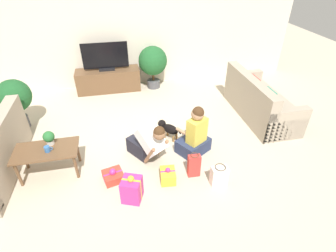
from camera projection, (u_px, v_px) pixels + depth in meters
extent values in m
plane|color=beige|center=(146.00, 142.00, 4.80)|extent=(16.00, 16.00, 0.00)
cube|color=beige|center=(128.00, 33.00, 6.20)|extent=(8.40, 0.06, 2.60)
cube|color=tan|center=(2.00, 126.00, 4.67)|extent=(0.82, 0.16, 0.63)
cube|color=tan|center=(260.00, 106.00, 5.47)|extent=(0.82, 1.89, 0.45)
cube|color=tan|center=(250.00, 88.00, 5.17)|extent=(0.20, 1.89, 0.42)
cube|color=tan|center=(285.00, 125.00, 4.72)|extent=(0.82, 0.16, 0.63)
cube|color=tan|center=(243.00, 84.00, 6.12)|extent=(0.82, 0.16, 0.63)
cube|color=#288E6B|center=(267.00, 97.00, 4.99)|extent=(0.18, 0.34, 0.32)
cube|color=red|center=(252.00, 83.00, 5.49)|extent=(0.18, 0.34, 0.32)
cube|color=brown|center=(46.00, 150.00, 3.91)|extent=(0.93, 0.51, 0.03)
cylinder|color=brown|center=(18.00, 175.00, 3.81)|extent=(0.04, 0.04, 0.44)
cylinder|color=brown|center=(76.00, 167.00, 3.95)|extent=(0.04, 0.04, 0.44)
cylinder|color=brown|center=(25.00, 157.00, 4.13)|extent=(0.04, 0.04, 0.44)
cylinder|color=brown|center=(78.00, 151.00, 4.27)|extent=(0.04, 0.04, 0.44)
cube|color=brown|center=(109.00, 80.00, 6.43)|extent=(1.52, 0.47, 0.54)
cube|color=black|center=(107.00, 69.00, 6.27)|extent=(0.37, 0.20, 0.05)
cube|color=black|center=(105.00, 55.00, 6.08)|extent=(1.06, 0.03, 0.60)
cylinder|color=#4C4C51|center=(23.00, 121.00, 5.16)|extent=(0.22, 0.22, 0.24)
cylinder|color=brown|center=(20.00, 112.00, 5.04)|extent=(0.04, 0.04, 0.18)
sphere|color=#1E5628|center=(14.00, 96.00, 4.85)|extent=(0.61, 0.61, 0.61)
cylinder|color=#4C4C51|center=(154.00, 83.00, 6.68)|extent=(0.32, 0.32, 0.19)
cylinder|color=brown|center=(153.00, 76.00, 6.57)|extent=(0.06, 0.06, 0.21)
sphere|color=#1E5628|center=(153.00, 61.00, 6.34)|extent=(0.70, 0.70, 0.70)
cube|color=#23232D|center=(141.00, 146.00, 4.48)|extent=(0.48, 0.53, 0.28)
cube|color=white|center=(151.00, 140.00, 4.15)|extent=(0.54, 0.59, 0.46)
sphere|color=#8E6647|center=(159.00, 134.00, 3.93)|extent=(0.19, 0.19, 0.19)
sphere|color=#472D19|center=(159.00, 132.00, 3.91)|extent=(0.18, 0.18, 0.18)
cylinder|color=#8E6647|center=(149.00, 156.00, 4.11)|extent=(0.20, 0.25, 0.40)
cylinder|color=#8E6647|center=(162.00, 147.00, 4.28)|extent=(0.20, 0.25, 0.40)
cube|color=#283351|center=(193.00, 145.00, 4.54)|extent=(0.65, 0.61, 0.24)
cube|color=gold|center=(197.00, 131.00, 4.31)|extent=(0.38, 0.34, 0.44)
sphere|color=tan|center=(198.00, 114.00, 4.14)|extent=(0.21, 0.21, 0.21)
sphere|color=#472D19|center=(198.00, 112.00, 4.11)|extent=(0.19, 0.19, 0.19)
cylinder|color=tan|center=(193.00, 126.00, 4.54)|extent=(0.18, 0.25, 0.06)
cylinder|color=tan|center=(182.00, 132.00, 4.40)|extent=(0.18, 0.25, 0.06)
ellipsoid|color=black|center=(171.00, 129.00, 4.79)|extent=(0.33, 0.34, 0.17)
sphere|color=black|center=(162.00, 124.00, 4.86)|extent=(0.15, 0.15, 0.15)
sphere|color=olive|center=(159.00, 123.00, 4.90)|extent=(0.07, 0.07, 0.07)
cylinder|color=black|center=(179.00, 131.00, 4.68)|extent=(0.09, 0.09, 0.11)
cylinder|color=olive|center=(168.00, 133.00, 4.95)|extent=(0.04, 0.04, 0.12)
cylinder|color=olive|center=(165.00, 135.00, 4.89)|extent=(0.04, 0.04, 0.12)
cylinder|color=olive|center=(176.00, 136.00, 4.85)|extent=(0.04, 0.04, 0.12)
cylinder|color=olive|center=(174.00, 139.00, 4.79)|extent=(0.04, 0.04, 0.12)
cube|color=#CC3389|center=(132.00, 189.00, 3.63)|extent=(0.34, 0.34, 0.36)
cube|color=yellow|center=(132.00, 189.00, 3.63)|extent=(0.26, 0.13, 0.36)
sphere|color=yellow|center=(131.00, 179.00, 3.52)|extent=(0.09, 0.09, 0.09)
cube|color=red|center=(113.00, 176.00, 4.00)|extent=(0.35, 0.36, 0.13)
cube|color=#CC3389|center=(113.00, 176.00, 4.00)|extent=(0.29, 0.10, 0.13)
sphere|color=#CC3389|center=(113.00, 172.00, 3.95)|extent=(0.10, 0.10, 0.10)
cube|color=yellow|center=(168.00, 176.00, 3.97)|extent=(0.25, 0.30, 0.18)
cube|color=#CC3389|center=(168.00, 176.00, 3.97)|extent=(0.23, 0.05, 0.19)
sphere|color=#CC3389|center=(168.00, 170.00, 3.90)|extent=(0.08, 0.08, 0.08)
cube|color=red|center=(194.00, 166.00, 4.01)|extent=(0.19, 0.11, 0.38)
torus|color=#4C3823|center=(195.00, 155.00, 3.89)|extent=(0.13, 0.13, 0.01)
cube|color=white|center=(219.00, 176.00, 3.86)|extent=(0.25, 0.14, 0.32)
torus|color=#4C3823|center=(220.00, 167.00, 3.76)|extent=(0.16, 0.16, 0.01)
cylinder|color=#386BAD|center=(47.00, 149.00, 3.84)|extent=(0.08, 0.08, 0.09)
torus|color=#386BAD|center=(51.00, 148.00, 3.84)|extent=(0.06, 0.01, 0.06)
cylinder|color=beige|center=(50.00, 142.00, 3.99)|extent=(0.11, 0.11, 0.07)
sphere|color=#286B33|center=(49.00, 137.00, 3.93)|extent=(0.17, 0.17, 0.17)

